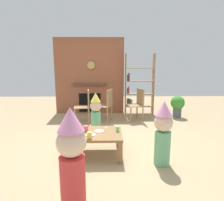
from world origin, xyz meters
TOP-DOWN VIEW (x-y plane):
  - ground_plane at (0.00, 0.00)m, footprint 12.00×12.00m
  - brick_fireplace_feature at (-0.53, 2.60)m, footprint 2.20×0.28m
  - bookshelf at (0.99, 2.40)m, footprint 0.90×0.28m
  - coffee_table at (-0.16, -0.44)m, footprint 0.92×0.72m
  - paper_cup_near_left at (-0.31, -0.38)m, footprint 0.07×0.07m
  - paper_cup_near_right at (-0.22, -0.71)m, footprint 0.08×0.08m
  - paper_cup_center at (0.23, -0.40)m, footprint 0.06×0.06m
  - paper_plate_front at (-0.22, -0.56)m, footprint 0.16×0.16m
  - paper_plate_rear at (-0.09, -0.39)m, footprint 0.16×0.16m
  - birthday_cake_slice at (-0.38, -0.26)m, footprint 0.10×0.10m
  - table_fork at (0.03, -0.19)m, footprint 0.07×0.15m
  - child_with_cone_hat at (-0.30, -1.68)m, footprint 0.31×0.31m
  - child_in_pink at (0.90, -0.80)m, footprint 0.28×0.28m
  - child_by_the_chairs at (-0.21, 0.65)m, footprint 0.26×0.26m
  - dining_chair_left at (-0.55, 1.43)m, footprint 0.45×0.45m
  - dining_chair_middle at (0.02, 1.53)m, footprint 0.51×0.51m
  - dining_chair_right at (0.88, 1.62)m, footprint 0.50×0.50m
  - potted_plant_tall at (2.14, 1.94)m, footprint 0.41×0.41m

SIDE VIEW (x-z plane):
  - ground_plane at x=0.00m, z-range 0.00..0.00m
  - coffee_table at x=-0.16m, z-range 0.14..0.53m
  - potted_plant_tall at x=2.14m, z-range 0.06..0.71m
  - table_fork at x=0.03m, z-range 0.40..0.40m
  - paper_plate_front at x=-0.22m, z-range 0.40..0.41m
  - paper_plate_rear at x=-0.09m, z-range 0.40..0.41m
  - birthday_cake_slice at x=-0.38m, z-range 0.40..0.48m
  - paper_cup_center at x=0.23m, z-range 0.40..0.49m
  - paper_cup_near_left at x=-0.31m, z-range 0.40..0.50m
  - paper_cup_near_right at x=-0.22m, z-range 0.40..0.50m
  - child_by_the_chairs at x=-0.21m, z-range 0.03..0.96m
  - dining_chair_left at x=-0.55m, z-range 0.06..0.96m
  - dining_chair_middle at x=0.02m, z-range 0.06..0.96m
  - dining_chair_right at x=0.88m, z-range 0.06..0.96m
  - child_in_pink at x=0.90m, z-range 0.03..1.03m
  - child_with_cone_hat at x=-0.30m, z-range 0.03..1.14m
  - bookshelf at x=0.99m, z-range -0.10..1.80m
  - brick_fireplace_feature at x=-0.53m, z-range -0.01..2.39m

